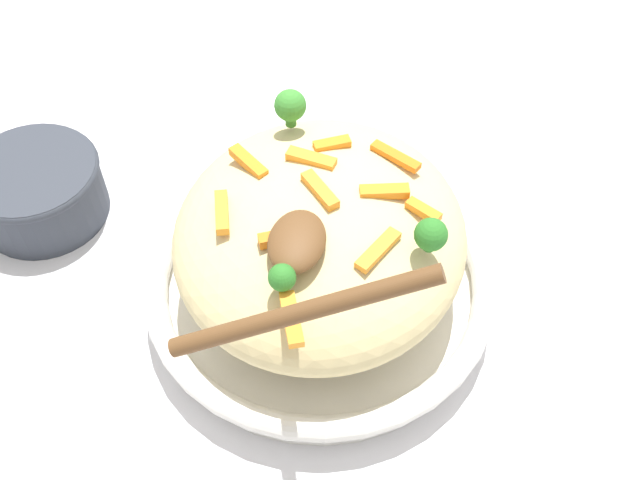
{
  "coord_description": "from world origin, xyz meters",
  "views": [
    {
      "loc": [
        0.36,
        0.06,
        0.53
      ],
      "look_at": [
        0.0,
        0.0,
        0.08
      ],
      "focal_mm": 41.27,
      "sensor_mm": 36.0,
      "label": 1
    }
  ],
  "objects": [
    {
      "name": "carrot_piece_6",
      "position": [
        0.0,
        0.08,
        0.13
      ],
      "size": [
        0.02,
        0.03,
        0.01
      ],
      "primitive_type": "cube",
      "rotation": [
        0.0,
        0.0,
        4.18
      ],
      "color": "orange",
      "rests_on": "pasta_mound"
    },
    {
      "name": "companion_bowl",
      "position": [
        -0.06,
        -0.28,
        0.03
      ],
      "size": [
        0.12,
        0.12,
        0.06
      ],
      "color": "#333842",
      "rests_on": "ground_plane"
    },
    {
      "name": "carrot_piece_3",
      "position": [
        0.04,
        0.05,
        0.13
      ],
      "size": [
        0.04,
        0.03,
        0.01
      ],
      "primitive_type": "cube",
      "rotation": [
        0.0,
        0.0,
        5.77
      ],
      "color": "orange",
      "rests_on": "pasta_mound"
    },
    {
      "name": "ground_plane",
      "position": [
        0.0,
        0.0,
        0.0
      ],
      "size": [
        2.4,
        2.4,
        0.0
      ],
      "primitive_type": "plane",
      "color": "silver"
    },
    {
      "name": "carrot_piece_2",
      "position": [
        0.0,
        -0.0,
        0.14
      ],
      "size": [
        0.04,
        0.03,
        0.01
      ],
      "primitive_type": "cube",
      "rotation": [
        0.0,
        0.0,
        3.87
      ],
      "color": "orange",
      "rests_on": "pasta_mound"
    },
    {
      "name": "carrot_piece_0",
      "position": [
        -0.03,
        -0.01,
        0.14
      ],
      "size": [
        0.02,
        0.04,
        0.01
      ],
      "primitive_type": "cube",
      "rotation": [
        0.0,
        0.0,
        4.51
      ],
      "color": "orange",
      "rests_on": "pasta_mound"
    },
    {
      "name": "carrot_piece_5",
      "position": [
        -0.05,
        0.05,
        0.13
      ],
      "size": [
        0.03,
        0.04,
        0.01
      ],
      "primitive_type": "cube",
      "rotation": [
        0.0,
        0.0,
        4.2
      ],
      "color": "orange",
      "rests_on": "pasta_mound"
    },
    {
      "name": "broccoli_floret_2",
      "position": [
        0.03,
        0.08,
        0.14
      ],
      "size": [
        0.02,
        0.02,
        0.03
      ],
      "color": "#296820",
      "rests_on": "pasta_mound"
    },
    {
      "name": "broccoli_floret_1",
      "position": [
        -0.08,
        -0.04,
        0.15
      ],
      "size": [
        0.03,
        0.03,
        0.03
      ],
      "color": "#377928",
      "rests_on": "pasta_mound"
    },
    {
      "name": "carrot_piece_8",
      "position": [
        0.11,
        -0.0,
        0.13
      ],
      "size": [
        0.04,
        0.02,
        0.01
      ],
      "primitive_type": "cube",
      "rotation": [
        0.0,
        0.0,
        0.36
      ],
      "color": "orange",
      "rests_on": "pasta_mound"
    },
    {
      "name": "carrot_piece_7",
      "position": [
        0.04,
        -0.02,
        0.14
      ],
      "size": [
        0.02,
        0.04,
        0.01
      ],
      "primitive_type": "cube",
      "rotation": [
        0.0,
        0.0,
        5.14
      ],
      "color": "orange",
      "rests_on": "pasta_mound"
    },
    {
      "name": "carrot_piece_10",
      "position": [
        -0.01,
        0.05,
        0.14
      ],
      "size": [
        0.02,
        0.04,
        0.01
      ],
      "primitive_type": "cube",
      "rotation": [
        0.0,
        0.0,
        4.93
      ],
      "color": "orange",
      "rests_on": "pasta_mound"
    },
    {
      "name": "broccoli_floret_0",
      "position": [
        0.08,
        -0.01,
        0.14
      ],
      "size": [
        0.02,
        0.02,
        0.02
      ],
      "color": "#296820",
      "rests_on": "pasta_mound"
    },
    {
      "name": "serving_bowl",
      "position": [
        0.0,
        0.0,
        0.02
      ],
      "size": [
        0.29,
        0.29,
        0.04
      ],
      "color": "white",
      "rests_on": "ground_plane"
    },
    {
      "name": "carrot_piece_4",
      "position": [
        0.03,
        -0.07,
        0.13
      ],
      "size": [
        0.04,
        0.02,
        0.01
      ],
      "primitive_type": "cube",
      "rotation": [
        0.0,
        0.0,
        3.43
      ],
      "color": "orange",
      "rests_on": "pasta_mound"
    },
    {
      "name": "pasta_mound",
      "position": [
        0.0,
        0.0,
        0.09
      ],
      "size": [
        0.25,
        0.23,
        0.1
      ],
      "primitive_type": "ellipsoid",
      "color": "#DBC689",
      "rests_on": "serving_bowl"
    },
    {
      "name": "carrot_piece_1",
      "position": [
        -0.06,
        -0.0,
        0.13
      ],
      "size": [
        0.02,
        0.03,
        0.01
      ],
      "primitive_type": "cube",
      "rotation": [
        0.0,
        0.0,
        5.16
      ],
      "color": "orange",
      "rests_on": "pasta_mound"
    },
    {
      "name": "serving_spoon",
      "position": [
        0.08,
        -0.0,
        0.15
      ],
      "size": [
        0.13,
        0.16,
        0.08
      ],
      "color": "brown",
      "rests_on": "pasta_mound"
    },
    {
      "name": "carrot_piece_9",
      "position": [
        -0.03,
        -0.06,
        0.13
      ],
      "size": [
        0.03,
        0.04,
        0.01
      ],
      "primitive_type": "cube",
      "rotation": [
        0.0,
        0.0,
        4.02
      ],
      "color": "orange",
      "rests_on": "pasta_mound"
    }
  ]
}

